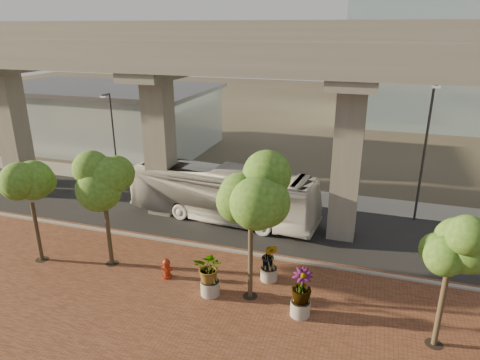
% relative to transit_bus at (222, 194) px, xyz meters
% --- Properties ---
extents(ground, '(160.00, 160.00, 0.00)m').
position_rel_transit_bus_xyz_m(ground, '(1.75, -2.15, -1.77)').
color(ground, '#3A362A').
rests_on(ground, ground).
extents(brick_plaza, '(70.00, 13.00, 0.06)m').
position_rel_transit_bus_xyz_m(brick_plaza, '(1.75, -10.15, -1.74)').
color(brick_plaza, brown).
rests_on(brick_plaza, ground).
extents(asphalt_road, '(90.00, 8.00, 0.04)m').
position_rel_transit_bus_xyz_m(asphalt_road, '(1.75, -0.15, -1.75)').
color(asphalt_road, black).
rests_on(asphalt_road, ground).
extents(curb_strip, '(70.00, 0.25, 0.16)m').
position_rel_transit_bus_xyz_m(curb_strip, '(1.75, -4.15, -1.69)').
color(curb_strip, gray).
rests_on(curb_strip, ground).
extents(far_sidewalk, '(90.00, 3.00, 0.06)m').
position_rel_transit_bus_xyz_m(far_sidewalk, '(1.75, 5.35, -1.74)').
color(far_sidewalk, gray).
rests_on(far_sidewalk, ground).
extents(transit_viaduct, '(72.00, 5.60, 12.40)m').
position_rel_transit_bus_xyz_m(transit_viaduct, '(1.75, -0.15, 5.51)').
color(transit_viaduct, gray).
rests_on(transit_viaduct, ground).
extents(station_pavilion, '(23.00, 13.00, 6.30)m').
position_rel_transit_bus_xyz_m(station_pavilion, '(-18.25, 13.85, 1.44)').
color(station_pavilion, '#A9BBC2').
rests_on(station_pavilion, ground).
extents(transit_bus, '(12.96, 4.27, 3.55)m').
position_rel_transit_bus_xyz_m(transit_bus, '(0.00, 0.00, 0.00)').
color(transit_bus, silver).
rests_on(transit_bus, ground).
extents(fire_hydrant, '(0.55, 0.49, 1.10)m').
position_rel_transit_bus_xyz_m(fire_hydrant, '(-0.24, -7.65, -1.19)').
color(fire_hydrant, maroon).
rests_on(fire_hydrant, ground).
extents(planter_front, '(2.02, 2.02, 2.22)m').
position_rel_transit_bus_xyz_m(planter_front, '(2.39, -8.34, -0.37)').
color(planter_front, gray).
rests_on(planter_front, ground).
extents(planter_right, '(2.14, 2.14, 2.29)m').
position_rel_transit_bus_xyz_m(planter_right, '(6.75, -8.59, -0.33)').
color(planter_right, '#9F9B8F').
rests_on(planter_right, ground).
extents(planter_left, '(1.88, 1.88, 2.06)m').
position_rel_transit_bus_xyz_m(planter_left, '(4.75, -6.28, -0.46)').
color(planter_left, '#AAA29A').
rests_on(planter_left, ground).
extents(street_tree_far_west, '(3.47, 3.47, 6.02)m').
position_rel_transit_bus_xyz_m(street_tree_far_west, '(-7.59, -8.15, 2.71)').
color(street_tree_far_west, brown).
rests_on(street_tree_far_west, ground).
extents(street_tree_near_west, '(3.57, 3.57, 6.55)m').
position_rel_transit_bus_xyz_m(street_tree_near_west, '(-3.69, -7.34, 3.18)').
color(street_tree_near_west, brown).
rests_on(street_tree_near_west, ground).
extents(street_tree_near_east, '(4.08, 4.08, 6.91)m').
position_rel_transit_bus_xyz_m(street_tree_near_east, '(4.25, -7.93, 3.32)').
color(street_tree_near_east, brown).
rests_on(street_tree_near_east, ground).
extents(street_tree_far_east, '(2.97, 2.97, 5.84)m').
position_rel_transit_bus_xyz_m(street_tree_far_east, '(12.22, -8.79, 2.74)').
color(street_tree_far_east, brown).
rests_on(street_tree_far_east, ground).
extents(streetlamp_west, '(0.36, 1.06, 7.30)m').
position_rel_transit_bus_xyz_m(streetlamp_west, '(-10.39, 3.62, 2.50)').
color(streetlamp_west, '#313137').
rests_on(streetlamp_west, ground).
extents(streetlamp_east, '(0.45, 1.30, 9.00)m').
position_rel_transit_bus_xyz_m(streetlamp_east, '(12.20, 3.52, 3.48)').
color(streetlamp_east, '#323238').
rests_on(streetlamp_east, ground).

